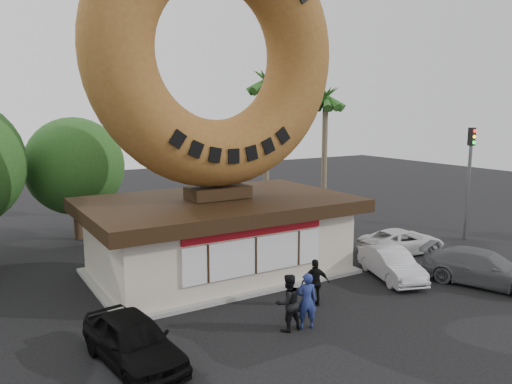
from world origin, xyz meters
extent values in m
plane|color=black|center=(0.00, 0.00, 0.00)|extent=(90.00, 90.00, 0.00)
cube|color=#BFB5A3|center=(0.00, 6.00, 1.50)|extent=(10.00, 6.00, 3.00)
cube|color=#999993|center=(0.00, 6.00, 0.07)|extent=(10.60, 6.60, 0.15)
cube|color=#3F3F3F|center=(0.00, 6.00, 3.05)|extent=(10.00, 6.00, 0.10)
cube|color=black|center=(0.00, 6.00, 3.00)|extent=(11.20, 7.20, 0.55)
cube|color=silver|center=(0.00, 2.95, 1.55)|extent=(6.00, 0.12, 1.40)
cube|color=#A60E17|center=(0.00, 2.93, 2.55)|extent=(6.00, 0.10, 0.45)
cube|color=black|center=(0.00, 6.00, 3.55)|extent=(2.60, 1.40, 0.50)
torus|color=brown|center=(0.00, 6.00, 9.29)|extent=(10.97, 2.80, 10.97)
cylinder|color=#473321|center=(-4.00, 15.00, 1.43)|extent=(0.44, 0.44, 2.86)
sphere|color=#1D4D1B|center=(-4.00, 15.00, 4.03)|extent=(5.20, 5.20, 5.20)
cylinder|color=#726651|center=(7.50, 14.00, 4.50)|extent=(0.36, 0.36, 9.00)
cylinder|color=#726651|center=(11.00, 12.50, 4.00)|extent=(0.36, 0.36, 8.00)
cylinder|color=#59595E|center=(-2.00, 16.00, 4.00)|extent=(0.18, 0.18, 8.00)
cylinder|color=#59595E|center=(-1.10, 16.00, 7.90)|extent=(1.80, 0.12, 0.12)
cube|color=#59595E|center=(-0.20, 16.00, 7.85)|extent=(0.45, 0.20, 0.12)
cylinder|color=#59595E|center=(14.00, 4.00, 3.00)|extent=(0.18, 0.18, 6.00)
cube|color=black|center=(14.00, 4.00, 5.60)|extent=(0.30, 0.28, 0.95)
sphere|color=red|center=(14.00, 3.85, 5.90)|extent=(0.18, 0.18, 0.18)
sphere|color=yellow|center=(14.00, 3.85, 5.60)|extent=(0.18, 0.18, 0.18)
sphere|color=green|center=(14.00, 3.85, 5.30)|extent=(0.18, 0.18, 0.18)
imported|color=navy|center=(-0.12, -0.46, 0.93)|extent=(0.79, 0.67, 1.85)
imported|color=black|center=(-0.73, -0.29, 0.93)|extent=(0.93, 0.73, 1.87)
imported|color=black|center=(1.29, 0.89, 0.86)|extent=(1.09, 0.79, 1.72)
imported|color=black|center=(-5.64, 0.14, 0.71)|extent=(2.20, 4.34, 1.42)
imported|color=#A8A8AD|center=(5.82, 1.54, 0.64)|extent=(2.50, 4.09, 1.27)
imported|color=#5D5F62|center=(8.46, -0.93, 0.70)|extent=(3.68, 5.21, 1.40)
imported|color=silver|center=(9.04, 3.94, 0.61)|extent=(4.57, 2.46, 1.22)
camera|label=1|loc=(-9.44, -12.68, 7.03)|focal=35.00mm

